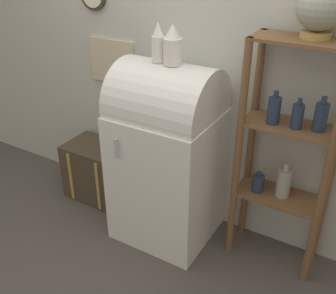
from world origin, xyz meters
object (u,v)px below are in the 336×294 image
(refrigerator, at_px, (167,152))
(vase_center, at_px, (173,46))
(suitcase_trunk, at_px, (99,171))
(globe, at_px, (320,8))
(vase_left, at_px, (158,44))

(refrigerator, relative_size, vase_center, 5.44)
(refrigerator, relative_size, suitcase_trunk, 2.51)
(globe, xyz_separation_m, vase_left, (-0.92, -0.20, -0.27))
(suitcase_trunk, relative_size, vase_center, 2.17)
(vase_left, height_order, vase_center, same)
(vase_center, bearing_deg, refrigerator, 164.29)
(suitcase_trunk, bearing_deg, vase_left, -8.30)
(refrigerator, height_order, globe, globe)
(suitcase_trunk, distance_m, vase_center, 1.50)
(vase_left, bearing_deg, refrigerator, 9.67)
(globe, height_order, vase_center, globe)
(vase_center, bearing_deg, vase_left, 178.40)
(vase_left, bearing_deg, suitcase_trunk, 171.70)
(refrigerator, distance_m, vase_left, 0.79)
(refrigerator, distance_m, suitcase_trunk, 0.90)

